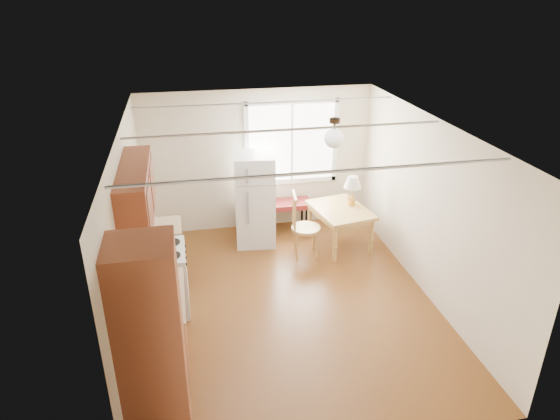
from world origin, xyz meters
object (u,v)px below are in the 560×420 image
object	(u,v)px
refrigerator	(255,199)
dining_table	(340,214)
chair	(300,221)
bench	(277,206)

from	to	relation	value
refrigerator	dining_table	xyz separation A→B (m)	(1.38, -0.40, -0.22)
refrigerator	chair	world-z (taller)	refrigerator
refrigerator	chair	bearing A→B (deg)	-38.22
bench	dining_table	size ratio (longest dim) A/B	0.98
refrigerator	bench	xyz separation A→B (m)	(0.45, 0.35, -0.31)
chair	dining_table	bearing A→B (deg)	22.77
refrigerator	bench	bearing A→B (deg)	43.47
bench	chair	xyz separation A→B (m)	(0.18, -0.96, 0.13)
refrigerator	dining_table	world-z (taller)	refrigerator
refrigerator	chair	size ratio (longest dim) A/B	1.47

